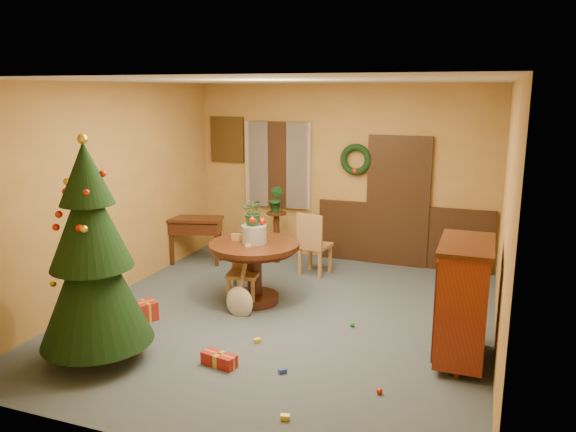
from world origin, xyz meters
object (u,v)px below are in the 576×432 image
at_px(dining_table, 254,261).
at_px(christmas_tree, 92,257).
at_px(writing_desk, 196,229).
at_px(chair_near, 245,267).
at_px(sideboard, 463,298).

relative_size(dining_table, christmas_tree, 0.50).
relative_size(dining_table, writing_desk, 1.27).
bearing_deg(chair_near, christmas_tree, -111.14).
xyz_separation_m(dining_table, chair_near, (-0.11, -0.06, -0.08)).
relative_size(writing_desk, sideboard, 0.73).
xyz_separation_m(dining_table, sideboard, (2.70, -0.78, 0.11)).
relative_size(dining_table, chair_near, 1.30).
distance_m(writing_desk, sideboard, 4.77).
bearing_deg(chair_near, writing_desk, 137.95).
bearing_deg(dining_table, christmas_tree, -113.24).
bearing_deg(writing_desk, sideboard, -25.61).
bearing_deg(chair_near, dining_table, 29.10).
height_order(chair_near, christmas_tree, christmas_tree).
bearing_deg(writing_desk, dining_table, -38.64).
bearing_deg(sideboard, chair_near, 165.70).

